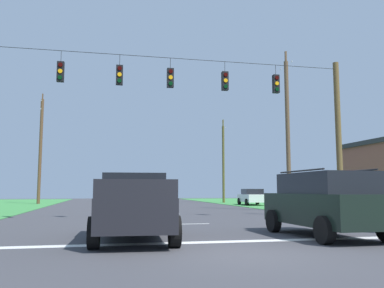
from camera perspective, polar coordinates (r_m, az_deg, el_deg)
name	(u,v)px	position (r m, az deg, el deg)	size (l,w,h in m)	color
ground_plane	(243,253)	(9.68, 7.16, -15.04)	(120.00, 120.00, 0.00)	#3D3D42
stop_bar_stripe	(218,242)	(11.66, 3.74, -13.58)	(15.41, 0.45, 0.01)	white
lane_dash_0	(181,224)	(17.48, -1.63, -11.19)	(0.15, 2.50, 0.01)	white
lane_dash_1	(159,214)	(24.68, -4.67, -9.78)	(0.15, 2.50, 0.01)	white
lane_dash_2	(150,210)	(29.98, -5.95, -9.17)	(0.15, 2.50, 0.01)	white
lane_dash_3	(139,205)	(39.69, -7.41, -8.47)	(0.15, 2.50, 0.01)	white
lane_dash_4	(134,202)	(48.58, -8.23, -8.08)	(0.15, 2.50, 0.01)	white
overhead_signal_span	(172,122)	(19.63, -2.79, 3.13)	(18.07, 0.31, 8.25)	brown
pickup_truck	(134,206)	(12.33, -8.18, -8.64)	(2.49, 5.49, 1.95)	black
suv_black	(324,202)	(13.44, 18.11, -7.80)	(2.29, 4.84, 2.05)	black
distant_car_crossing_white	(252,197)	(38.54, 8.47, -7.35)	(2.30, 4.43, 1.52)	silver
utility_pole_mid_right	(288,132)	(28.89, 13.33, 1.63)	(0.29, 1.91, 11.22)	brown
utility_pole_far_right	(223,162)	(45.22, 4.44, -2.57)	(0.26, 1.91, 9.29)	brown
utility_pole_far_left	(40,149)	(44.33, -20.55, -0.60)	(0.32, 1.79, 11.39)	brown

